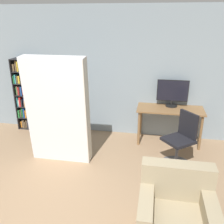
{
  "coord_description": "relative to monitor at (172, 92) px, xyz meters",
  "views": [
    {
      "loc": [
        1.14,
        -1.81,
        2.45
      ],
      "look_at": [
        0.48,
        1.8,
        1.05
      ],
      "focal_mm": 40.0,
      "sensor_mm": 36.0,
      "label": 1
    }
  ],
  "objects": [
    {
      "name": "mattress_near",
      "position": [
        -1.95,
        -1.2,
        -0.1
      ],
      "size": [
        1.07,
        0.35,
        1.89
      ],
      "color": "silver",
      "rests_on": "ground"
    },
    {
      "name": "monitor",
      "position": [
        0.0,
        0.0,
        0.0
      ],
      "size": [
        0.62,
        0.23,
        0.55
      ],
      "color": "black",
      "rests_on": "desk"
    },
    {
      "name": "office_chair",
      "position": [
        0.14,
        -0.98,
        -0.65
      ],
      "size": [
        0.62,
        0.62,
        0.96
      ],
      "color": "#4C4C51",
      "rests_on": "ground"
    },
    {
      "name": "wall_back",
      "position": [
        -1.47,
        0.16,
        0.31
      ],
      "size": [
        8.0,
        0.06,
        2.7
      ],
      "color": "gray",
      "rests_on": "ground"
    },
    {
      "name": "armchair",
      "position": [
        -0.01,
        -2.6,
        -0.72
      ],
      "size": [
        0.85,
        0.8,
        0.85
      ],
      "color": "gray",
      "rests_on": "ground"
    },
    {
      "name": "desk",
      "position": [
        -0.02,
        -0.15,
        -0.41
      ],
      "size": [
        1.31,
        0.57,
        0.74
      ],
      "color": "brown",
      "rests_on": "ground"
    },
    {
      "name": "bookshelf",
      "position": [
        -3.19,
        0.02,
        -0.26
      ],
      "size": [
        0.6,
        0.27,
        1.62
      ],
      "color": "black",
      "rests_on": "ground"
    }
  ]
}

